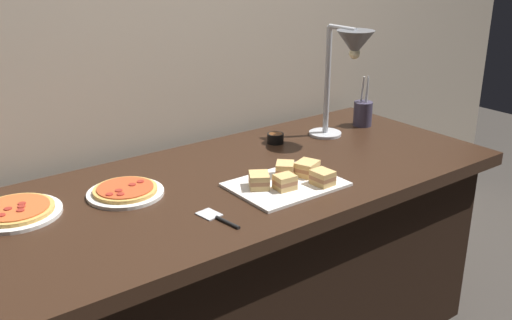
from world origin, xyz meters
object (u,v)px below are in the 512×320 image
object	(u,v)px
pizza_plate_front	(16,211)
utensil_holder	(363,113)
pizza_plate_center	(125,191)
sauce_cup_near	(275,138)
serving_spatula	(218,218)
heat_lamp	(349,55)
sandwich_platter	(289,180)

from	to	relation	value
pizza_plate_front	utensil_holder	bearing A→B (deg)	0.27
pizza_plate_center	utensil_holder	bearing A→B (deg)	3.30
pizza_plate_front	utensil_holder	xyz separation A→B (m)	(1.53, 0.01, 0.05)
sauce_cup_near	serving_spatula	xyz separation A→B (m)	(-0.58, -0.45, -0.02)
utensil_holder	serving_spatula	xyz separation A→B (m)	(-1.05, -0.40, -0.06)
pizza_plate_front	pizza_plate_center	distance (m)	0.34
heat_lamp	pizza_plate_center	distance (m)	1.03
heat_lamp	sauce_cup_near	size ratio (longest dim) A/B	6.85
pizza_plate_front	sandwich_platter	bearing A→B (deg)	-21.55
pizza_plate_center	serving_spatula	bearing A→B (deg)	-66.57
pizza_plate_front	serving_spatula	bearing A→B (deg)	-39.55
sauce_cup_near	utensil_holder	bearing A→B (deg)	-5.52
sauce_cup_near	serving_spatula	bearing A→B (deg)	-142.46
pizza_plate_center	sauce_cup_near	size ratio (longest dim) A/B	3.67
heat_lamp	pizza_plate_center	size ratio (longest dim) A/B	1.87
pizza_plate_center	utensil_holder	xyz separation A→B (m)	(1.20, 0.07, 0.05)
sandwich_platter	sauce_cup_near	distance (m)	0.45
pizza_plate_front	sauce_cup_near	distance (m)	1.07
pizza_plate_front	serving_spatula	world-z (taller)	pizza_plate_front
pizza_plate_center	heat_lamp	bearing A→B (deg)	-2.91
pizza_plate_center	serving_spatula	world-z (taller)	pizza_plate_center
pizza_plate_front	sandwich_platter	distance (m)	0.88
heat_lamp	pizza_plate_front	bearing A→B (deg)	175.13
sandwich_platter	sauce_cup_near	world-z (taller)	sandwich_platter
utensil_holder	heat_lamp	bearing A→B (deg)	-152.80
utensil_holder	sandwich_platter	bearing A→B (deg)	-155.07
sandwich_platter	sauce_cup_near	xyz separation A→B (m)	(0.24, 0.38, 0.00)
pizza_plate_center	utensil_holder	distance (m)	1.20
heat_lamp	pizza_plate_front	size ratio (longest dim) A/B	1.72
heat_lamp	utensil_holder	size ratio (longest dim) A/B	2.08
pizza_plate_center	sandwich_platter	size ratio (longest dim) A/B	0.68
utensil_holder	serving_spatula	distance (m)	1.13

